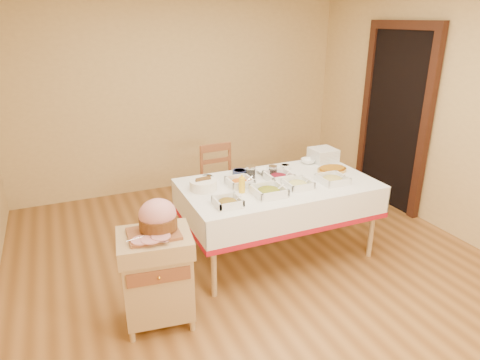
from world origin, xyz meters
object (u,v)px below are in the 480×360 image
(plate_stack, at_px, (323,155))
(brass_platter, at_px, (332,169))
(preserve_jar_left, at_px, (251,173))
(mustard_bottle, at_px, (242,184))
(dining_table, at_px, (278,198))
(preserve_jar_right, at_px, (273,172))
(butcher_cart, at_px, (157,274))
(dining_chair, at_px, (221,184))
(bread_basket, at_px, (203,185))
(ham_on_board, at_px, (157,219))

(plate_stack, relative_size, brass_platter, 0.81)
(preserve_jar_left, xyz_separation_m, plate_stack, (0.94, 0.16, 0.01))
(mustard_bottle, bearing_deg, dining_table, 10.57)
(preserve_jar_left, distance_m, preserve_jar_right, 0.22)
(butcher_cart, relative_size, plate_stack, 2.95)
(butcher_cart, xyz_separation_m, dining_chair, (1.07, 1.44, 0.04))
(preserve_jar_left, distance_m, bread_basket, 0.53)
(preserve_jar_left, xyz_separation_m, brass_platter, (0.85, -0.15, -0.04))
(dining_chair, relative_size, preserve_jar_left, 7.20)
(dining_chair, height_order, bread_basket, dining_chair)
(dining_table, height_order, preserve_jar_left, preserve_jar_left)
(dining_chair, relative_size, ham_on_board, 2.31)
(preserve_jar_right, xyz_separation_m, brass_platter, (0.63, -0.10, -0.03))
(butcher_cart, relative_size, preserve_jar_left, 6.03)
(dining_table, bearing_deg, plate_stack, 27.03)
(dining_table, relative_size, brass_platter, 5.74)
(dining_chair, height_order, preserve_jar_left, dining_chair)
(preserve_jar_left, relative_size, brass_platter, 0.40)
(plate_stack, bearing_deg, dining_table, -152.97)
(mustard_bottle, height_order, bread_basket, mustard_bottle)
(dining_chair, height_order, mustard_bottle, mustard_bottle)
(dining_chair, bearing_deg, mustard_bottle, -99.63)
(butcher_cart, height_order, plate_stack, plate_stack)
(plate_stack, bearing_deg, preserve_jar_right, -163.82)
(dining_table, relative_size, bread_basket, 7.31)
(preserve_jar_right, xyz_separation_m, bread_basket, (-0.74, -0.05, -0.00))
(preserve_jar_left, height_order, mustard_bottle, mustard_bottle)
(mustard_bottle, bearing_deg, bread_basket, 145.42)
(dining_chair, xyz_separation_m, brass_platter, (0.91, -0.81, 0.31))
(butcher_cart, height_order, ham_on_board, ham_on_board)
(dining_table, relative_size, butcher_cart, 2.41)
(dining_chair, distance_m, ham_on_board, 1.79)
(preserve_jar_left, height_order, bread_basket, preserve_jar_left)
(preserve_jar_left, bearing_deg, preserve_jar_right, -11.74)
(dining_table, height_order, preserve_jar_right, preserve_jar_right)
(butcher_cart, distance_m, plate_stack, 2.31)
(dining_table, relative_size, plate_stack, 7.10)
(brass_platter, bearing_deg, bread_basket, 177.80)
(dining_table, xyz_separation_m, dining_chair, (-0.25, 0.89, -0.13))
(butcher_cart, height_order, preserve_jar_right, preserve_jar_right)
(ham_on_board, xyz_separation_m, bread_basket, (0.57, 0.65, -0.06))
(dining_table, distance_m, dining_chair, 0.93)
(dining_chair, relative_size, preserve_jar_right, 8.13)
(dining_table, bearing_deg, preserve_jar_right, 80.80)
(butcher_cart, height_order, mustard_bottle, mustard_bottle)
(preserve_jar_left, bearing_deg, dining_table, -49.02)
(preserve_jar_right, bearing_deg, dining_table, -99.20)
(dining_chair, bearing_deg, plate_stack, -26.54)
(butcher_cart, relative_size, brass_platter, 2.38)
(ham_on_board, bearing_deg, bread_basket, 48.44)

